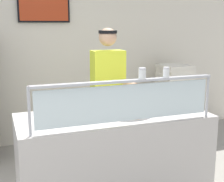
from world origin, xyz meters
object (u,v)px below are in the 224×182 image
object	(u,v)px
pepper_flake_shaker	(166,73)
parmesan_shaker	(142,74)
worker_figure	(108,92)
pizza_tray	(127,112)
pizza_box_stack	(175,75)
pizza_server	(129,110)

from	to	relation	value
pepper_flake_shaker	parmesan_shaker	bearing A→B (deg)	180.00
parmesan_shaker	worker_figure	distance (m)	1.16
pepper_flake_shaker	pizza_tray	bearing A→B (deg)	125.58
pepper_flake_shaker	pizza_box_stack	world-z (taller)	pepper_flake_shaker
pizza_server	parmesan_shaker	distance (m)	0.50
pepper_flake_shaker	worker_figure	size ratio (longest dim) A/B	0.05
parmesan_shaker	worker_figure	size ratio (longest dim) A/B	0.05
parmesan_shaker	pizza_box_stack	world-z (taller)	parmesan_shaker
pizza_server	pepper_flake_shaker	bearing A→B (deg)	-53.38
pepper_flake_shaker	pizza_box_stack	size ratio (longest dim) A/B	0.19
pizza_box_stack	pepper_flake_shaker	bearing A→B (deg)	-123.51
parmesan_shaker	pizza_box_stack	bearing A→B (deg)	52.04
pepper_flake_shaker	pizza_box_stack	xyz separation A→B (m)	(1.29, 1.95, -0.37)
pizza_tray	pepper_flake_shaker	bearing A→B (deg)	-54.42
parmesan_shaker	worker_figure	world-z (taller)	worker_figure
pizza_server	worker_figure	bearing A→B (deg)	85.67
pizza_tray	pizza_server	world-z (taller)	pizza_server
pizza_tray	parmesan_shaker	distance (m)	0.53
pizza_tray	parmesan_shaker	xyz separation A→B (m)	(0.00, -0.32, 0.42)
pizza_tray	worker_figure	distance (m)	0.78
pizza_server	worker_figure	distance (m)	0.80
parmesan_shaker	pizza_box_stack	xyz separation A→B (m)	(1.52, 1.95, -0.37)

